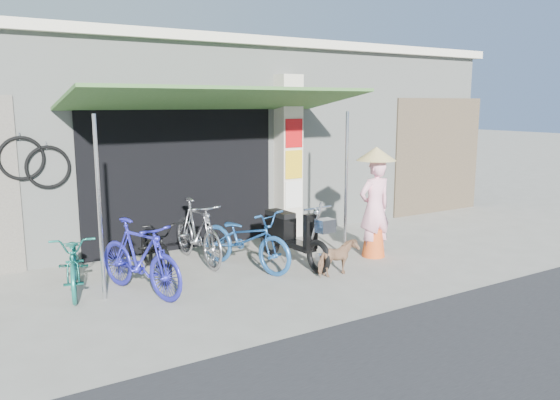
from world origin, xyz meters
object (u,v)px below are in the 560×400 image
bike_navy (245,239)px  bike_teal (74,262)px  bike_silver (198,231)px  nun (375,203)px  bike_black (156,246)px  bike_blue (140,257)px  moped (291,235)px  street_dog (338,258)px

bike_navy → bike_teal: bearing=153.5°
bike_silver → nun: (2.61, -1.16, 0.38)m
bike_black → bike_silver: (0.76, 0.25, 0.08)m
bike_teal → bike_blue: (0.72, -0.55, 0.08)m
bike_black → bike_navy: bearing=-13.7°
bike_teal → moped: (3.17, -0.39, 0.04)m
bike_blue → bike_black: (0.45, 0.69, -0.07)m
moped → nun: 1.48m
moped → nun: (1.37, -0.38, 0.43)m
bike_black → bike_teal: bearing=-168.9°
bike_navy → nun: (2.11, -0.50, 0.43)m
bike_silver → bike_navy: size_ratio=0.95×
moped → bike_teal: bearing=168.6°
nun → bike_blue: bearing=-0.5°
street_dog → bike_teal: bearing=65.6°
bike_silver → moped: 1.47m
street_dog → moped: moped is taller
bike_teal → moped: 3.19m
bike_teal → bike_black: (1.16, 0.14, 0.01)m
bike_teal → bike_navy: size_ratio=0.89×
bike_black → bike_silver: bearing=22.6°
bike_blue → bike_black: size_ratio=1.02×
bike_blue → bike_silver: bike_silver is taller
bike_blue → moped: size_ratio=0.94×
bike_black → nun: 3.52m
bike_black → bike_navy: size_ratio=0.92×
bike_blue → bike_navy: 1.73m
bike_black → bike_blue: bearing=-118.5°
bike_blue → bike_teal: bearing=122.8°
bike_black → nun: size_ratio=0.90×
bike_teal → nun: 4.63m
bike_navy → moped: 0.76m
bike_navy → bike_silver: bearing=106.8°
bike_black → bike_navy: bike_navy is taller
bike_blue → bike_silver: (1.21, 0.94, 0.01)m
bike_black → bike_silver: size_ratio=0.97×
street_dog → nun: 1.39m
street_dog → nun: nun is taller
bike_silver → bike_navy: 0.83m
bike_navy → bike_blue: bearing=169.2°
bike_silver → nun: bearing=-25.3°
bike_teal → bike_navy: bike_navy is taller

